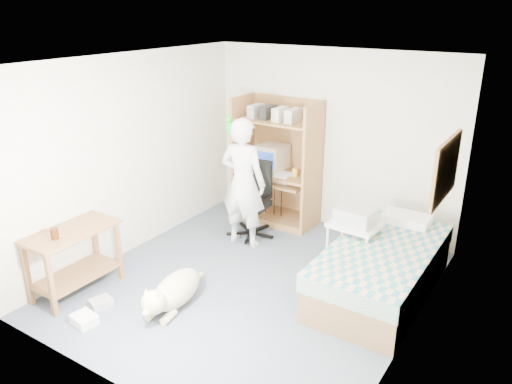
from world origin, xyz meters
TOP-DOWN VIEW (x-y plane):
  - floor at (0.00, 0.00)m, footprint 4.00×4.00m
  - wall_back at (0.00, 2.00)m, footprint 3.60×0.02m
  - wall_right at (1.80, 0.00)m, footprint 0.02×4.00m
  - wall_left at (-1.80, 0.00)m, footprint 0.02×4.00m
  - ceiling at (0.00, 0.00)m, footprint 3.60×4.00m
  - computer_hutch at (-0.70, 1.74)m, footprint 1.20×0.63m
  - bed at (1.30, 0.62)m, footprint 1.02×2.02m
  - side_desk at (-1.55, -1.20)m, footprint 0.50×1.00m
  - corkboard at (1.77, 0.90)m, footprint 0.04×0.94m
  - office_chair at (-0.72, 1.11)m, footprint 0.58×0.58m
  - person at (-0.67, 0.80)m, footprint 0.66×0.46m
  - parrot at (-0.87, 0.82)m, footprint 0.13×0.22m
  - dog at (-0.44, -0.84)m, footprint 0.46×1.10m
  - printer_cart at (0.88, 0.83)m, footprint 0.58×0.48m
  - printer at (0.88, 0.83)m, footprint 0.44×0.35m
  - crt_monitor at (-0.80, 1.75)m, footprint 0.39×0.42m
  - keyboard at (-0.65, 1.58)m, footprint 0.46×0.19m
  - pencil_cup at (-0.37, 1.65)m, footprint 0.08×0.08m
  - drink_glass at (-1.50, -1.42)m, footprint 0.08×0.08m
  - floor_box_a at (-0.99, -1.58)m, footprint 0.28×0.24m
  - floor_box_b at (-1.10, -1.27)m, footprint 0.24×0.27m

SIDE VIEW (x-z plane):
  - floor at x=0.00m, z-range 0.00..0.00m
  - floor_box_b at x=-1.10m, z-range 0.00..0.08m
  - floor_box_a at x=-0.99m, z-range 0.00..0.10m
  - dog at x=-0.44m, z-range -0.03..0.39m
  - bed at x=1.30m, z-range -0.04..0.62m
  - office_chair at x=-0.72m, z-range -0.15..0.89m
  - printer_cart at x=0.88m, z-range 0.11..0.77m
  - side_desk at x=-1.55m, z-range 0.12..0.87m
  - keyboard at x=-0.65m, z-range 0.66..0.69m
  - printer at x=0.88m, z-range 0.66..0.84m
  - drink_glass at x=-1.50m, z-range 0.75..0.87m
  - pencil_cup at x=-0.37m, z-range 0.76..0.88m
  - computer_hutch at x=-0.70m, z-range -0.08..1.72m
  - person at x=-0.67m, z-range 0.00..1.72m
  - crt_monitor at x=-0.80m, z-range 0.77..1.13m
  - wall_back at x=0.00m, z-range 0.00..2.50m
  - wall_right at x=1.80m, z-range 0.00..2.50m
  - wall_left at x=-1.80m, z-range 0.00..2.50m
  - corkboard at x=1.77m, z-range 1.12..1.78m
  - parrot at x=-0.87m, z-range 1.40..1.74m
  - ceiling at x=0.00m, z-range 2.49..2.51m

